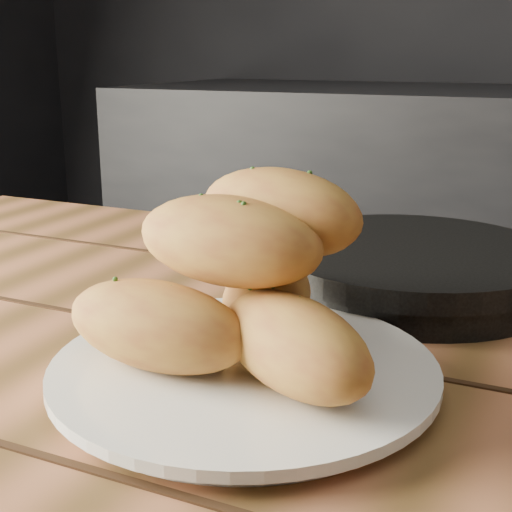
{
  "coord_description": "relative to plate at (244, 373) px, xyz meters",
  "views": [
    {
      "loc": [
        -0.41,
        0.09,
        0.98
      ],
      "look_at": [
        -0.61,
        0.52,
        0.84
      ],
      "focal_mm": 50.0,
      "sensor_mm": 36.0,
      "label": 1
    }
  ],
  "objects": [
    {
      "name": "bread_rolls",
      "position": [
        -0.0,
        0.0,
        0.06
      ],
      "size": [
        0.25,
        0.21,
        0.13
      ],
      "color": "#AF8330",
      "rests_on": "plate"
    },
    {
      "name": "skillet",
      "position": [
        0.06,
        0.26,
        0.01
      ],
      "size": [
        0.42,
        0.28,
        0.05
      ],
      "color": "black",
      "rests_on": "table"
    },
    {
      "name": "plate",
      "position": [
        0.0,
        0.0,
        0.0
      ],
      "size": [
        0.27,
        0.27,
        0.02
      ],
      "color": "silver",
      "rests_on": "table"
    }
  ]
}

